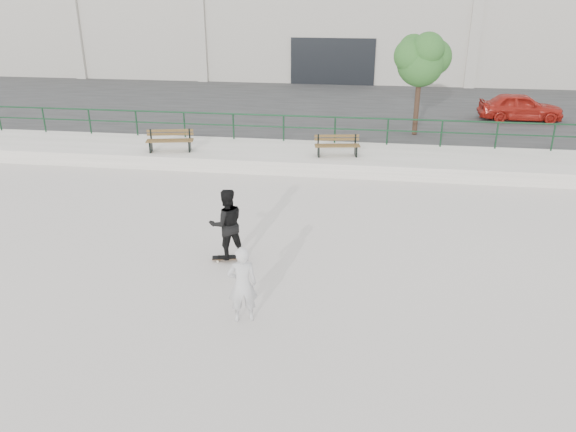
# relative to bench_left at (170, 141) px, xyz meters

# --- Properties ---
(ground) EXTENTS (120.00, 120.00, 0.00)m
(ground) POSITION_rel_bench_left_xyz_m (4.92, -8.82, -0.89)
(ground) COLOR silver
(ground) RESTS_ON ground
(ledge) EXTENTS (30.00, 3.00, 0.50)m
(ledge) POSITION_rel_bench_left_xyz_m (4.92, 0.68, -0.64)
(ledge) COLOR beige
(ledge) RESTS_ON ground
(parking_strip) EXTENTS (60.00, 14.00, 0.50)m
(parking_strip) POSITION_rel_bench_left_xyz_m (4.92, 9.18, -0.64)
(parking_strip) COLOR #2F2F2F
(parking_strip) RESTS_ON ground
(railing) EXTENTS (28.00, 0.06, 1.03)m
(railing) POSITION_rel_bench_left_xyz_m (4.92, 1.98, 0.36)
(railing) COLOR #153A21
(railing) RESTS_ON ledge
(commercial_building) EXTENTS (44.20, 16.33, 8.00)m
(commercial_building) POSITION_rel_bench_left_xyz_m (4.92, 23.17, 3.69)
(commercial_building) COLOR #B7B3A5
(commercial_building) RESTS_ON ground
(bench_left) EXTENTS (1.76, 0.83, 0.78)m
(bench_left) POSITION_rel_bench_left_xyz_m (0.00, 0.00, 0.00)
(bench_left) COLOR #4F371B
(bench_left) RESTS_ON ledge
(bench_right) EXTENTS (1.66, 0.72, 0.74)m
(bench_right) POSITION_rel_bench_left_xyz_m (6.12, 0.26, -0.02)
(bench_right) COLOR #4F371B
(bench_right) RESTS_ON ledge
(tree) EXTENTS (2.28, 2.03, 4.05)m
(tree) POSITION_rel_bench_left_xyz_m (9.11, 3.73, 2.65)
(tree) COLOR #453222
(tree) RESTS_ON parking_strip
(red_car) EXTENTS (3.59, 1.47, 1.22)m
(red_car) POSITION_rel_bench_left_xyz_m (13.89, 6.91, 0.22)
(red_car) COLOR #A91E14
(red_car) RESTS_ON parking_strip
(skateboard) EXTENTS (0.81, 0.38, 0.09)m
(skateboard) POSITION_rel_bench_left_xyz_m (3.94, -7.34, -0.81)
(skateboard) COLOR black
(skateboard) RESTS_ON ground
(standing_skater) EXTENTS (1.06, 0.97, 1.75)m
(standing_skater) POSITION_rel_bench_left_xyz_m (3.94, -7.34, 0.08)
(standing_skater) COLOR black
(standing_skater) RESTS_ON skateboard
(seated_skater) EXTENTS (0.68, 0.55, 1.62)m
(seated_skater) POSITION_rel_bench_left_xyz_m (4.86, -9.84, -0.08)
(seated_skater) COLOR silver
(seated_skater) RESTS_ON ground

